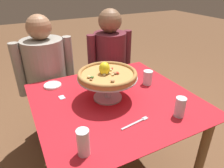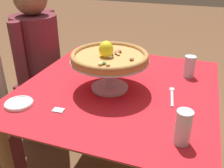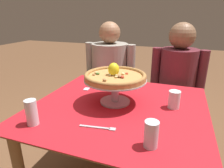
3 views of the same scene
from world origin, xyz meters
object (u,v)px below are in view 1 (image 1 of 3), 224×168
pizza_stand (108,84)px  dinner_fork (136,123)px  water_glass_front_right (180,108)px  diner_left (48,84)px  water_glass_front_left (83,144)px  side_plate (53,85)px  sugar_packet (62,97)px  pizza (107,74)px  water_glass_side_right (148,78)px  diner_right (110,71)px

pizza_stand → dinner_fork: size_ratio=2.07×
water_glass_front_right → pizza_stand: bearing=127.7°
dinner_fork → diner_left: size_ratio=0.16×
pizza_stand → diner_left: bearing=112.9°
diner_left → water_glass_front_right: bearing=-61.3°
water_glass_front_left → dinner_fork: bearing=13.0°
side_plate → sugar_packet: (0.02, -0.20, -0.01)m
water_glass_front_left → dinner_fork: (0.34, 0.08, -0.06)m
side_plate → pizza: bearing=-48.9°
water_glass_front_left → sugar_packet: (0.04, 0.54, -0.06)m
sugar_packet → dinner_fork: bearing=-56.5°
water_glass_side_right → dinner_fork: bearing=-132.7°
pizza_stand → dinner_fork: (0.03, -0.32, -0.11)m
diner_left → pizza: bearing=-67.1°
water_glass_side_right → side_plate: 0.72m
water_glass_front_right → side_plate: size_ratio=0.94×
pizza → diner_left: size_ratio=0.32×
pizza → side_plate: pizza is taller
sugar_packet → pizza_stand: bearing=-27.1°
water_glass_front_left → diner_right: (0.68, 1.08, -0.21)m
diner_right → pizza: bearing=-117.9°
pizza → diner_left: diner_left is taller
diner_left → dinner_fork: bearing=-72.6°
water_glass_side_right → sugar_packet: water_glass_side_right is taller
pizza_stand → side_plate: pizza_stand is taller
diner_right → side_plate: bearing=-152.3°
pizza → diner_left: bearing=112.9°
dinner_fork → diner_right: (0.34, 1.01, -0.15)m
diner_left → water_glass_front_left: bearing=-91.7°
sugar_packet → diner_left: 0.55m
sugar_packet → diner_right: 0.85m
water_glass_side_right → water_glass_front_left: 0.81m
pizza_stand → water_glass_side_right: pizza_stand is taller
water_glass_front_left → dinner_fork: size_ratio=0.72×
sugar_packet → diner_left: diner_left is taller
pizza_stand → dinner_fork: bearing=-85.3°
pizza → sugar_packet: 0.36m
sugar_packet → side_plate: bearing=95.3°
pizza_stand → dinner_fork: 0.34m
water_glass_front_left → diner_right: bearing=58.0°
pizza → sugar_packet: size_ratio=7.69×
water_glass_front_right → sugar_packet: water_glass_front_right is taller
pizza_stand → side_plate: bearing=131.2°
side_plate → dinner_fork: bearing=-63.9°
diner_right → dinner_fork: bearing=-108.5°
water_glass_front_right → diner_right: (0.07, 1.06, -0.21)m
water_glass_front_left → diner_left: size_ratio=0.11×
pizza → diner_right: size_ratio=0.32×
sugar_packet → water_glass_side_right: bearing=-8.6°
water_glass_side_right → water_glass_front_left: water_glass_front_left is taller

